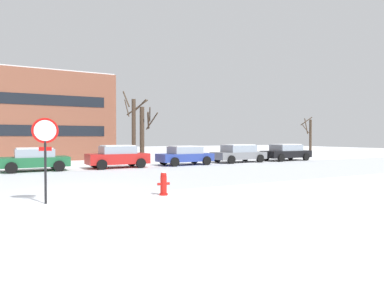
{
  "coord_description": "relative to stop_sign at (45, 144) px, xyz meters",
  "views": [
    {
      "loc": [
        -2.0,
        -12.66,
        1.98
      ],
      "look_at": [
        7.74,
        5.72,
        1.6
      ],
      "focal_mm": 31.86,
      "sensor_mm": 36.0,
      "label": 1
    }
  ],
  "objects": [
    {
      "name": "fire_hydrant",
      "position": [
        3.73,
        -0.26,
        -1.39
      ],
      "size": [
        0.44,
        0.3,
        0.83
      ],
      "color": "red",
      "rests_on": "ground"
    },
    {
      "name": "building_far_left",
      "position": [
        2.04,
        24.59,
        2.1
      ],
      "size": [
        11.08,
        9.65,
        7.81
      ],
      "color": "brown",
      "rests_on": "ground"
    },
    {
      "name": "tree_far_left",
      "position": [
        7.46,
        14.38,
        0.87
      ],
      "size": [
        1.6,
        1.57,
        5.61
      ],
      "color": "#423326",
      "rests_on": "ground"
    },
    {
      "name": "parked_car_blue",
      "position": [
        10.22,
        10.99,
        -1.1
      ],
      "size": [
        4.03,
        2.12,
        1.39
      ],
      "color": "#283D93",
      "rests_on": "ground"
    },
    {
      "name": "tree_far_mid",
      "position": [
        26.37,
        14.33,
        0.32
      ],
      "size": [
        1.6,
        1.34,
        4.19
      ],
      "color": "#423326",
      "rests_on": "ground"
    },
    {
      "name": "parked_car_red",
      "position": [
        5.25,
        10.96,
        -1.05
      ],
      "size": [
        3.98,
        2.06,
        1.49
      ],
      "color": "red",
      "rests_on": "ground"
    },
    {
      "name": "stop_sign",
      "position": [
        0.0,
        0.0,
        0.0
      ],
      "size": [
        0.76,
        0.12,
        2.58
      ],
      "color": "black",
      "rests_on": "ground"
    },
    {
      "name": "ground_plane",
      "position": [
        1.12,
        1.6,
        -1.81
      ],
      "size": [
        120.0,
        120.0,
        0.0
      ],
      "primitive_type": "plane",
      "color": "white"
    },
    {
      "name": "parked_car_black",
      "position": [
        20.17,
        11.2,
        -1.08
      ],
      "size": [
        4.52,
        2.14,
        1.43
      ],
      "color": "black",
      "rests_on": "ground"
    },
    {
      "name": "tree_far_right",
      "position": [
        8.14,
        14.2,
        0.59
      ],
      "size": [
        2.04,
        1.87,
        5.09
      ],
      "color": "#423326",
      "rests_on": "ground"
    },
    {
      "name": "parked_car_gray",
      "position": [
        15.19,
        11.29,
        -1.07
      ],
      "size": [
        4.43,
        2.23,
        1.44
      ],
      "color": "slate",
      "rests_on": "ground"
    },
    {
      "name": "parked_car_green",
      "position": [
        0.28,
        11.15,
        -1.1
      ],
      "size": [
        3.88,
        2.26,
        1.38
      ],
      "color": "#1E6038",
      "rests_on": "ground"
    },
    {
      "name": "road_surface",
      "position": [
        1.12,
        5.38,
        -1.8
      ],
      "size": [
        80.0,
        9.56,
        0.0
      ],
      "color": "silver",
      "rests_on": "ground"
    }
  ]
}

